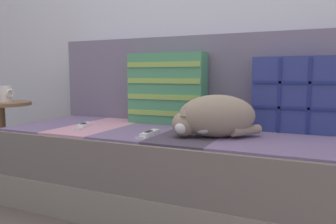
{
  "coord_description": "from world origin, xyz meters",
  "views": [
    {
      "loc": [
        0.68,
        -1.42,
        0.7
      ],
      "look_at": [
        0.01,
        0.07,
        0.51
      ],
      "focal_mm": 35.0,
      "sensor_mm": 36.0,
      "label": 1
    }
  ],
  "objects_px": {
    "sleeping_cat": "(213,117)",
    "coffee_mug": "(6,94)",
    "throw_pillow_quilted": "(295,95)",
    "couch": "(173,167)",
    "game_remote_near": "(149,134)",
    "end_table": "(2,127)",
    "game_remote_far": "(84,125)",
    "throw_pillow_striped": "(167,89)"
  },
  "relations": [
    {
      "from": "throw_pillow_striped",
      "to": "couch",
      "type": "bearing_deg",
      "value": -57.81
    },
    {
      "from": "throw_pillow_quilted",
      "to": "throw_pillow_striped",
      "type": "relative_size",
      "value": 0.88
    },
    {
      "from": "couch",
      "to": "end_table",
      "type": "bearing_deg",
      "value": -176.36
    },
    {
      "from": "couch",
      "to": "game_remote_near",
      "type": "height_order",
      "value": "game_remote_near"
    },
    {
      "from": "couch",
      "to": "end_table",
      "type": "xyz_separation_m",
      "value": [
        -1.19,
        -0.08,
        0.15
      ]
    },
    {
      "from": "throw_pillow_quilted",
      "to": "sleeping_cat",
      "type": "bearing_deg",
      "value": -136.7
    },
    {
      "from": "coffee_mug",
      "to": "game_remote_far",
      "type": "bearing_deg",
      "value": -6.31
    },
    {
      "from": "throw_pillow_striped",
      "to": "game_remote_far",
      "type": "xyz_separation_m",
      "value": [
        -0.36,
        -0.31,
        -0.2
      ]
    },
    {
      "from": "couch",
      "to": "end_table",
      "type": "height_order",
      "value": "end_table"
    },
    {
      "from": "throw_pillow_striped",
      "to": "end_table",
      "type": "height_order",
      "value": "throw_pillow_striped"
    },
    {
      "from": "couch",
      "to": "throw_pillow_quilted",
      "type": "relative_size",
      "value": 4.54
    },
    {
      "from": "couch",
      "to": "coffee_mug",
      "type": "bearing_deg",
      "value": -177.48
    },
    {
      "from": "game_remote_far",
      "to": "sleeping_cat",
      "type": "bearing_deg",
      "value": -0.0
    },
    {
      "from": "throw_pillow_quilted",
      "to": "game_remote_far",
      "type": "distance_m",
      "value": 1.13
    },
    {
      "from": "sleeping_cat",
      "to": "end_table",
      "type": "xyz_separation_m",
      "value": [
        -1.45,
        0.05,
        -0.15
      ]
    },
    {
      "from": "throw_pillow_striped",
      "to": "sleeping_cat",
      "type": "height_order",
      "value": "throw_pillow_striped"
    },
    {
      "from": "couch",
      "to": "coffee_mug",
      "type": "distance_m",
      "value": 1.23
    },
    {
      "from": "couch",
      "to": "throw_pillow_striped",
      "type": "xyz_separation_m",
      "value": [
        -0.12,
        0.18,
        0.41
      ]
    },
    {
      "from": "throw_pillow_striped",
      "to": "game_remote_far",
      "type": "relative_size",
      "value": 2.4
    },
    {
      "from": "couch",
      "to": "coffee_mug",
      "type": "relative_size",
      "value": 17.54
    },
    {
      "from": "throw_pillow_quilted",
      "to": "sleeping_cat",
      "type": "relative_size",
      "value": 1.02
    },
    {
      "from": "coffee_mug",
      "to": "throw_pillow_striped",
      "type": "bearing_deg",
      "value": 12.52
    },
    {
      "from": "sleeping_cat",
      "to": "game_remote_near",
      "type": "height_order",
      "value": "sleeping_cat"
    },
    {
      "from": "sleeping_cat",
      "to": "end_table",
      "type": "height_order",
      "value": "sleeping_cat"
    },
    {
      "from": "couch",
      "to": "throw_pillow_quilted",
      "type": "xyz_separation_m",
      "value": [
        0.59,
        0.18,
        0.4
      ]
    },
    {
      "from": "end_table",
      "to": "coffee_mug",
      "type": "distance_m",
      "value": 0.22
    },
    {
      "from": "throw_pillow_quilted",
      "to": "end_table",
      "type": "xyz_separation_m",
      "value": [
        -1.78,
        -0.26,
        -0.24
      ]
    },
    {
      "from": "game_remote_far",
      "to": "coffee_mug",
      "type": "relative_size",
      "value": 1.83
    },
    {
      "from": "couch",
      "to": "throw_pillow_quilted",
      "type": "height_order",
      "value": "throw_pillow_quilted"
    },
    {
      "from": "couch",
      "to": "game_remote_far",
      "type": "xyz_separation_m",
      "value": [
        -0.48,
        -0.13,
        0.22
      ]
    },
    {
      "from": "game_remote_near",
      "to": "end_table",
      "type": "xyz_separation_m",
      "value": [
        -1.16,
        0.13,
        -0.06
      ]
    },
    {
      "from": "game_remote_far",
      "to": "coffee_mug",
      "type": "bearing_deg",
      "value": 173.69
    },
    {
      "from": "couch",
      "to": "sleeping_cat",
      "type": "relative_size",
      "value": 4.63
    },
    {
      "from": "throw_pillow_striped",
      "to": "throw_pillow_quilted",
      "type": "bearing_deg",
      "value": 0.04
    },
    {
      "from": "sleeping_cat",
      "to": "game_remote_near",
      "type": "distance_m",
      "value": 0.31
    },
    {
      "from": "couch",
      "to": "end_table",
      "type": "relative_size",
      "value": 3.55
    },
    {
      "from": "throw_pillow_striped",
      "to": "end_table",
      "type": "distance_m",
      "value": 1.14
    },
    {
      "from": "game_remote_far",
      "to": "throw_pillow_striped",
      "type": "bearing_deg",
      "value": 40.52
    },
    {
      "from": "throw_pillow_striped",
      "to": "end_table",
      "type": "relative_size",
      "value": 0.89
    },
    {
      "from": "game_remote_far",
      "to": "game_remote_near",
      "type": "bearing_deg",
      "value": -10.04
    },
    {
      "from": "sleeping_cat",
      "to": "coffee_mug",
      "type": "bearing_deg",
      "value": 176.93
    },
    {
      "from": "sleeping_cat",
      "to": "end_table",
      "type": "bearing_deg",
      "value": 177.92
    }
  ]
}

